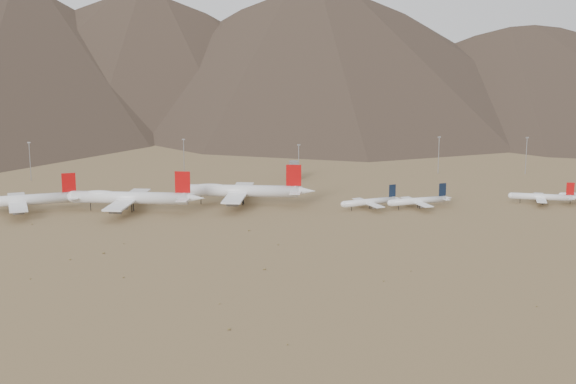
{
  "coord_description": "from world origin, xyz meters",
  "views": [
    {
      "loc": [
        1.71,
        -405.31,
        94.46
      ],
      "look_at": [
        21.94,
        30.0,
        8.77
      ],
      "focal_mm": 50.0,
      "sensor_mm": 36.0,
      "label": 1
    }
  ],
  "objects_px": {
    "widebody_west": "(20,200)",
    "control_tower": "(294,171)",
    "widebody_centre": "(131,198)",
    "widebody_east": "(241,191)",
    "narrowbody_a": "(371,202)",
    "narrowbody_b": "(419,201)"
  },
  "relations": [
    {
      "from": "narrowbody_a",
      "to": "narrowbody_b",
      "type": "height_order",
      "value": "narrowbody_b"
    },
    {
      "from": "widebody_centre",
      "to": "widebody_east",
      "type": "bearing_deg",
      "value": 22.62
    },
    {
      "from": "widebody_centre",
      "to": "widebody_east",
      "type": "height_order",
      "value": "widebody_east"
    },
    {
      "from": "widebody_west",
      "to": "narrowbody_a",
      "type": "bearing_deg",
      "value": -17.02
    },
    {
      "from": "widebody_east",
      "to": "control_tower",
      "type": "height_order",
      "value": "widebody_east"
    },
    {
      "from": "narrowbody_b",
      "to": "control_tower",
      "type": "bearing_deg",
      "value": 107.14
    },
    {
      "from": "narrowbody_a",
      "to": "control_tower",
      "type": "xyz_separation_m",
      "value": [
        -37.39,
        95.94,
        1.21
      ]
    },
    {
      "from": "narrowbody_a",
      "to": "narrowbody_b",
      "type": "distance_m",
      "value": 27.06
    },
    {
      "from": "widebody_west",
      "to": "control_tower",
      "type": "relative_size",
      "value": 5.51
    },
    {
      "from": "widebody_centre",
      "to": "widebody_west",
      "type": "bearing_deg",
      "value": -171.6
    },
    {
      "from": "widebody_east",
      "to": "narrowbody_a",
      "type": "bearing_deg",
      "value": -4.45
    },
    {
      "from": "narrowbody_b",
      "to": "widebody_east",
      "type": "bearing_deg",
      "value": 154.78
    },
    {
      "from": "widebody_west",
      "to": "narrowbody_b",
      "type": "relative_size",
      "value": 1.69
    },
    {
      "from": "narrowbody_b",
      "to": "control_tower",
      "type": "distance_m",
      "value": 115.35
    },
    {
      "from": "widebody_west",
      "to": "narrowbody_b",
      "type": "xyz_separation_m",
      "value": [
        217.38,
        1.47,
        -2.69
      ]
    },
    {
      "from": "widebody_east",
      "to": "narrowbody_b",
      "type": "bearing_deg",
      "value": -1.13
    },
    {
      "from": "widebody_west",
      "to": "narrowbody_a",
      "type": "xyz_separation_m",
      "value": [
        190.32,
        1.2,
        -2.89
      ]
    },
    {
      "from": "widebody_centre",
      "to": "control_tower",
      "type": "relative_size",
      "value": 6.33
    },
    {
      "from": "widebody_west",
      "to": "widebody_east",
      "type": "distance_m",
      "value": 119.95
    },
    {
      "from": "widebody_east",
      "to": "narrowbody_b",
      "type": "xyz_separation_m",
      "value": [
        98.5,
        -14.52,
        -3.71
      ]
    },
    {
      "from": "widebody_west",
      "to": "narrowbody_a",
      "type": "height_order",
      "value": "widebody_west"
    },
    {
      "from": "widebody_centre",
      "to": "widebody_east",
      "type": "distance_m",
      "value": 61.76
    }
  ]
}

